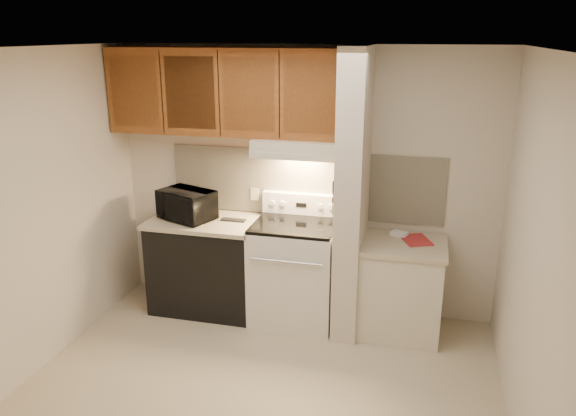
% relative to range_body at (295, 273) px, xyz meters
% --- Properties ---
extents(floor, '(3.60, 3.60, 0.00)m').
position_rel_range_body_xyz_m(floor, '(0.00, -1.16, -0.46)').
color(floor, '#BCAD8F').
rests_on(floor, ground).
extents(ceiling, '(3.60, 3.60, 0.00)m').
position_rel_range_body_xyz_m(ceiling, '(0.00, -1.16, 2.04)').
color(ceiling, white).
rests_on(ceiling, wall_back).
extents(wall_back, '(3.60, 2.50, 0.02)m').
position_rel_range_body_xyz_m(wall_back, '(0.00, 0.34, 0.79)').
color(wall_back, beige).
rests_on(wall_back, floor).
extents(wall_left, '(0.02, 3.00, 2.50)m').
position_rel_range_body_xyz_m(wall_left, '(-1.80, -1.16, 0.79)').
color(wall_left, beige).
rests_on(wall_left, floor).
extents(wall_right, '(0.02, 3.00, 2.50)m').
position_rel_range_body_xyz_m(wall_right, '(1.80, -1.16, 0.79)').
color(wall_right, beige).
rests_on(wall_right, floor).
extents(backsplash, '(2.60, 0.02, 0.63)m').
position_rel_range_body_xyz_m(backsplash, '(0.00, 0.33, 0.78)').
color(backsplash, beige).
rests_on(backsplash, wall_back).
extents(range_body, '(0.76, 0.65, 0.92)m').
position_rel_range_body_xyz_m(range_body, '(0.00, 0.00, 0.00)').
color(range_body, silver).
rests_on(range_body, floor).
extents(oven_window, '(0.50, 0.01, 0.30)m').
position_rel_range_body_xyz_m(oven_window, '(0.00, -0.32, 0.04)').
color(oven_window, black).
rests_on(oven_window, range_body).
extents(oven_handle, '(0.65, 0.02, 0.02)m').
position_rel_range_body_xyz_m(oven_handle, '(0.00, -0.35, 0.26)').
color(oven_handle, silver).
rests_on(oven_handle, range_body).
extents(cooktop, '(0.74, 0.64, 0.03)m').
position_rel_range_body_xyz_m(cooktop, '(0.00, 0.00, 0.48)').
color(cooktop, black).
rests_on(cooktop, range_body).
extents(range_backguard, '(0.76, 0.08, 0.20)m').
position_rel_range_body_xyz_m(range_backguard, '(0.00, 0.28, 0.59)').
color(range_backguard, silver).
rests_on(range_backguard, range_body).
extents(range_display, '(0.10, 0.01, 0.04)m').
position_rel_range_body_xyz_m(range_display, '(0.00, 0.24, 0.59)').
color(range_display, black).
rests_on(range_display, range_backguard).
extents(range_knob_left_outer, '(0.05, 0.02, 0.05)m').
position_rel_range_body_xyz_m(range_knob_left_outer, '(-0.28, 0.24, 0.59)').
color(range_knob_left_outer, silver).
rests_on(range_knob_left_outer, range_backguard).
extents(range_knob_left_inner, '(0.05, 0.02, 0.05)m').
position_rel_range_body_xyz_m(range_knob_left_inner, '(-0.18, 0.24, 0.59)').
color(range_knob_left_inner, silver).
rests_on(range_knob_left_inner, range_backguard).
extents(range_knob_right_inner, '(0.05, 0.02, 0.05)m').
position_rel_range_body_xyz_m(range_knob_right_inner, '(0.18, 0.24, 0.59)').
color(range_knob_right_inner, silver).
rests_on(range_knob_right_inner, range_backguard).
extents(range_knob_right_outer, '(0.05, 0.02, 0.05)m').
position_rel_range_body_xyz_m(range_knob_right_outer, '(0.28, 0.24, 0.59)').
color(range_knob_right_outer, silver).
rests_on(range_knob_right_outer, range_backguard).
extents(dishwasher_front, '(1.00, 0.63, 0.87)m').
position_rel_range_body_xyz_m(dishwasher_front, '(-0.88, 0.01, -0.03)').
color(dishwasher_front, black).
rests_on(dishwasher_front, floor).
extents(left_countertop, '(1.04, 0.67, 0.04)m').
position_rel_range_body_xyz_m(left_countertop, '(-0.88, 0.01, 0.43)').
color(left_countertop, '#BEB091').
rests_on(left_countertop, dishwasher_front).
extents(spoon_rest, '(0.23, 0.08, 0.02)m').
position_rel_range_body_xyz_m(spoon_rest, '(-0.61, 0.04, 0.46)').
color(spoon_rest, black).
rests_on(spoon_rest, left_countertop).
extents(teal_jar, '(0.13, 0.13, 0.11)m').
position_rel_range_body_xyz_m(teal_jar, '(-0.87, -0.09, 0.50)').
color(teal_jar, '#225B59').
rests_on(teal_jar, left_countertop).
extents(outlet, '(0.08, 0.01, 0.12)m').
position_rel_range_body_xyz_m(outlet, '(-0.48, 0.32, 0.64)').
color(outlet, beige).
rests_on(outlet, backsplash).
extents(microwave, '(0.59, 0.50, 0.28)m').
position_rel_range_body_xyz_m(microwave, '(-1.05, -0.01, 0.59)').
color(microwave, black).
rests_on(microwave, left_countertop).
extents(partition_pillar, '(0.22, 0.70, 2.50)m').
position_rel_range_body_xyz_m(partition_pillar, '(0.51, -0.01, 0.79)').
color(partition_pillar, beige).
rests_on(partition_pillar, floor).
extents(pillar_trim, '(0.01, 0.70, 0.04)m').
position_rel_range_body_xyz_m(pillar_trim, '(0.39, -0.01, 0.84)').
color(pillar_trim, brown).
rests_on(pillar_trim, partition_pillar).
extents(knife_strip, '(0.02, 0.42, 0.04)m').
position_rel_range_body_xyz_m(knife_strip, '(0.39, -0.06, 0.86)').
color(knife_strip, black).
rests_on(knife_strip, partition_pillar).
extents(knife_blade_a, '(0.01, 0.03, 0.16)m').
position_rel_range_body_xyz_m(knife_blade_a, '(0.38, -0.22, 0.76)').
color(knife_blade_a, silver).
rests_on(knife_blade_a, knife_strip).
extents(knife_handle_a, '(0.02, 0.02, 0.10)m').
position_rel_range_body_xyz_m(knife_handle_a, '(0.38, -0.21, 0.91)').
color(knife_handle_a, black).
rests_on(knife_handle_a, knife_strip).
extents(knife_blade_b, '(0.01, 0.04, 0.18)m').
position_rel_range_body_xyz_m(knife_blade_b, '(0.38, -0.13, 0.75)').
color(knife_blade_b, silver).
rests_on(knife_blade_b, knife_strip).
extents(knife_handle_b, '(0.02, 0.02, 0.10)m').
position_rel_range_body_xyz_m(knife_handle_b, '(0.38, -0.12, 0.91)').
color(knife_handle_b, black).
rests_on(knife_handle_b, knife_strip).
extents(knife_blade_c, '(0.01, 0.04, 0.20)m').
position_rel_range_body_xyz_m(knife_blade_c, '(0.38, -0.07, 0.74)').
color(knife_blade_c, silver).
rests_on(knife_blade_c, knife_strip).
extents(knife_handle_c, '(0.02, 0.02, 0.10)m').
position_rel_range_body_xyz_m(knife_handle_c, '(0.38, -0.04, 0.91)').
color(knife_handle_c, black).
rests_on(knife_handle_c, knife_strip).
extents(knife_blade_d, '(0.01, 0.04, 0.16)m').
position_rel_range_body_xyz_m(knife_blade_d, '(0.38, 0.03, 0.76)').
color(knife_blade_d, silver).
rests_on(knife_blade_d, knife_strip).
extents(knife_handle_d, '(0.02, 0.02, 0.10)m').
position_rel_range_body_xyz_m(knife_handle_d, '(0.38, 0.02, 0.91)').
color(knife_handle_d, black).
rests_on(knife_handle_d, knife_strip).
extents(knife_blade_e, '(0.01, 0.04, 0.18)m').
position_rel_range_body_xyz_m(knife_blade_e, '(0.38, 0.12, 0.75)').
color(knife_blade_e, silver).
rests_on(knife_blade_e, knife_strip).
extents(knife_handle_e, '(0.02, 0.02, 0.10)m').
position_rel_range_body_xyz_m(knife_handle_e, '(0.38, 0.12, 0.91)').
color(knife_handle_e, black).
rests_on(knife_handle_e, knife_strip).
extents(oven_mitt, '(0.03, 0.11, 0.27)m').
position_rel_range_body_xyz_m(oven_mitt, '(0.38, 0.17, 0.72)').
color(oven_mitt, slate).
rests_on(oven_mitt, partition_pillar).
extents(right_cab_base, '(0.70, 0.60, 0.81)m').
position_rel_range_body_xyz_m(right_cab_base, '(0.97, -0.01, -0.06)').
color(right_cab_base, beige).
rests_on(right_cab_base, floor).
extents(right_countertop, '(0.74, 0.64, 0.04)m').
position_rel_range_body_xyz_m(right_countertop, '(0.97, -0.01, 0.37)').
color(right_countertop, '#BEB091').
rests_on(right_countertop, right_cab_base).
extents(red_folder, '(0.32, 0.36, 0.01)m').
position_rel_range_body_xyz_m(red_folder, '(1.07, 0.09, 0.40)').
color(red_folder, '#A92929').
rests_on(red_folder, right_countertop).
extents(white_box, '(0.17, 0.14, 0.04)m').
position_rel_range_body_xyz_m(white_box, '(0.92, 0.17, 0.41)').
color(white_box, white).
rests_on(white_box, right_countertop).
extents(range_hood, '(0.78, 0.44, 0.15)m').
position_rel_range_body_xyz_m(range_hood, '(0.00, 0.12, 1.17)').
color(range_hood, beige).
rests_on(range_hood, upper_cabinets).
extents(hood_lip, '(0.78, 0.04, 0.06)m').
position_rel_range_body_xyz_m(hood_lip, '(0.00, -0.08, 1.12)').
color(hood_lip, beige).
rests_on(hood_lip, range_hood).
extents(upper_cabinets, '(2.18, 0.33, 0.77)m').
position_rel_range_body_xyz_m(upper_cabinets, '(-0.69, 0.17, 1.62)').
color(upper_cabinets, brown).
rests_on(upper_cabinets, wall_back).
extents(cab_door_a, '(0.46, 0.01, 0.63)m').
position_rel_range_body_xyz_m(cab_door_a, '(-1.51, 0.01, 1.62)').
color(cab_door_a, brown).
rests_on(cab_door_a, upper_cabinets).
extents(cab_gap_a, '(0.01, 0.01, 0.73)m').
position_rel_range_body_xyz_m(cab_gap_a, '(-1.23, 0.01, 1.62)').
color(cab_gap_a, black).
rests_on(cab_gap_a, upper_cabinets).
extents(cab_door_b, '(0.46, 0.01, 0.63)m').
position_rel_range_body_xyz_m(cab_door_b, '(-0.96, 0.01, 1.62)').
color(cab_door_b, brown).
rests_on(cab_door_b, upper_cabinets).
extents(cab_gap_b, '(0.01, 0.01, 0.73)m').
position_rel_range_body_xyz_m(cab_gap_b, '(-0.69, 0.01, 1.62)').
color(cab_gap_b, black).
rests_on(cab_gap_b, upper_cabinets).
extents(cab_door_c, '(0.46, 0.01, 0.63)m').
position_rel_range_body_xyz_m(cab_door_c, '(-0.42, 0.01, 1.62)').
color(cab_door_c, brown).
rests_on(cab_door_c, upper_cabinets).
extents(cab_gap_c, '(0.01, 0.01, 0.73)m').
position_rel_range_body_xyz_m(cab_gap_c, '(-0.14, 0.01, 1.62)').
color(cab_gap_c, black).
rests_on(cab_gap_c, upper_cabinets).
extents(cab_door_d, '(0.46, 0.01, 0.63)m').
position_rel_range_body_xyz_m(cab_door_d, '(0.13, 0.01, 1.62)').
color(cab_door_d, brown).
rests_on(cab_door_d, upper_cabinets).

